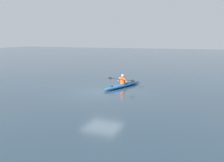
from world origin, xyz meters
TOP-DOWN VIEW (x-y plane):
  - ground_plane at (0.00, 0.00)m, footprint 160.00×160.00m
  - kayak at (-0.59, -2.25)m, footprint 1.64×4.55m
  - kayaker at (-0.57, -2.18)m, footprint 2.37×0.68m

SIDE VIEW (x-z plane):
  - ground_plane at x=0.00m, z-range 0.00..0.00m
  - kayak at x=-0.59m, z-range 0.00..0.27m
  - kayaker at x=-0.57m, z-range 0.21..0.91m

